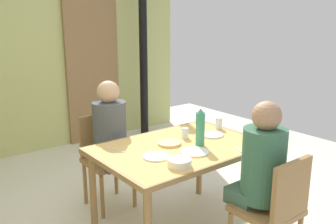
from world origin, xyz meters
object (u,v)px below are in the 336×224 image
dining_table (180,155)px  person_near_diner (262,163)px  person_far_diner (111,129)px  chair_far_diner (105,154)px  chair_near_diner (275,208)px  water_bottle_green_near (200,128)px  serving_bowl_center (179,163)px

dining_table → person_near_diner: size_ratio=1.71×
person_near_diner → person_far_diner: same height
chair_far_diner → person_near_diner: size_ratio=1.13×
chair_near_diner → water_bottle_green_near: size_ratio=2.84×
chair_near_diner → water_bottle_green_near: water_bottle_green_near is taller
chair_near_diner → chair_far_diner: same height
chair_far_diner → person_near_diner: bearing=105.9°
chair_near_diner → water_bottle_green_near: (-0.04, 0.71, 0.40)m
dining_table → person_near_diner: (0.17, -0.67, 0.10)m
chair_far_diner → person_far_diner: size_ratio=1.13×
dining_table → chair_near_diner: (0.17, -0.81, -0.18)m
dining_table → chair_near_diner: size_ratio=1.52×
dining_table → water_bottle_green_near: bearing=-34.9°
water_bottle_green_near → serving_bowl_center: size_ratio=1.80×
chair_far_diner → serving_bowl_center: 1.16m
chair_near_diner → chair_far_diner: 1.67m
person_near_diner → water_bottle_green_near: size_ratio=2.51×
serving_bowl_center → dining_table: bearing=49.6°
dining_table → serving_bowl_center: size_ratio=7.76×
chair_far_diner → water_bottle_green_near: bearing=113.0°
dining_table → person_far_diner: bearing=110.3°
person_near_diner → water_bottle_green_near: person_near_diner is taller
chair_near_diner → person_far_diner: (-0.42, 1.48, 0.28)m
chair_far_diner → person_near_diner: 1.56m
person_far_diner → dining_table: bearing=110.3°
chair_far_diner → person_far_diner: 0.31m
chair_far_diner → chair_near_diner: bearing=104.7°
person_near_diner → water_bottle_green_near: (-0.04, 0.58, 0.12)m
person_near_diner → person_far_diner: (-0.42, 1.34, 0.00)m
person_far_diner → serving_bowl_center: 0.99m
water_bottle_green_near → serving_bowl_center: bearing=-151.1°
water_bottle_green_near → person_far_diner: bearing=116.5°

